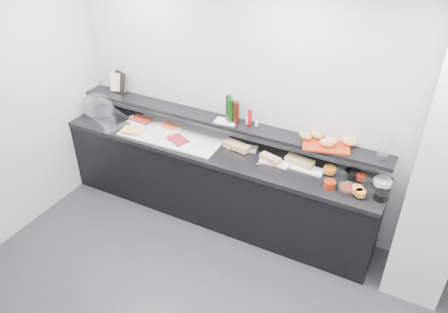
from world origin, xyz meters
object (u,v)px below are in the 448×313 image
at_px(condiment_tray, 226,122).
at_px(carafe, 385,145).
at_px(cloche_base, 108,117).
at_px(sandwich_plate_mid, 275,162).
at_px(framed_print, 120,82).
at_px(bread_tray, 326,144).

distance_m(condiment_tray, carafe, 1.62).
height_order(cloche_base, sandwich_plate_mid, cloche_base).
xyz_separation_m(framed_print, condiment_tray, (1.48, -0.09, -0.12)).
xyz_separation_m(cloche_base, framed_print, (0.02, 0.26, 0.36)).
relative_size(sandwich_plate_mid, framed_print, 1.16).
bearing_deg(carafe, cloche_base, -176.46).
distance_m(sandwich_plate_mid, carafe, 1.07).
xyz_separation_m(bread_tray, carafe, (0.53, -0.00, 0.14)).
xyz_separation_m(sandwich_plate_mid, bread_tray, (0.45, 0.17, 0.25)).
bearing_deg(condiment_tray, framed_print, 169.77).
bearing_deg(carafe, sandwich_plate_mid, -170.48).
bearing_deg(cloche_base, carafe, 26.07).
bearing_deg(condiment_tray, cloche_base, 179.63).
distance_m(cloche_base, condiment_tray, 1.53).
height_order(framed_print, condiment_tray, framed_print).
relative_size(cloche_base, sandwich_plate_mid, 1.70).
bearing_deg(bread_tray, carafe, -15.66).
distance_m(sandwich_plate_mid, bread_tray, 0.55).
distance_m(framed_print, carafe, 3.09).
height_order(sandwich_plate_mid, framed_print, framed_print).
bearing_deg(cloche_base, sandwich_plate_mid, 23.28).
bearing_deg(framed_print, sandwich_plate_mid, 17.21).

